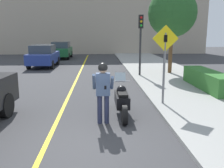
% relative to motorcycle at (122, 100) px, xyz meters
% --- Properties ---
extents(ground_plane, '(80.00, 80.00, 0.00)m').
position_rel_motorcycle_xyz_m(ground_plane, '(-1.38, -2.32, -0.49)').
color(ground_plane, '#38383A').
extents(sidewalk_curb, '(4.40, 44.00, 0.10)m').
position_rel_motorcycle_xyz_m(sidewalk_curb, '(3.42, 1.68, -0.44)').
color(sidewalk_curb, '#9E9E99').
rests_on(sidewalk_curb, ground).
extents(road_center_line, '(0.12, 36.00, 0.01)m').
position_rel_motorcycle_xyz_m(road_center_line, '(-1.98, 3.68, -0.49)').
color(road_center_line, yellow).
rests_on(road_center_line, ground).
extents(building_backdrop, '(28.00, 1.20, 9.79)m').
position_rel_motorcycle_xyz_m(building_backdrop, '(-1.38, 23.68, 4.41)').
color(building_backdrop, '#B2A38E').
rests_on(building_backdrop, ground).
extents(motorcycle, '(0.62, 2.26, 1.27)m').
position_rel_motorcycle_xyz_m(motorcycle, '(0.00, 0.00, 0.00)').
color(motorcycle, black).
rests_on(motorcycle, ground).
extents(person_biker, '(0.59, 0.48, 1.77)m').
position_rel_motorcycle_xyz_m(person_biker, '(-0.60, -0.70, 0.60)').
color(person_biker, '#282D4C').
rests_on(person_biker, ground).
extents(crossing_sign, '(0.91, 0.08, 2.74)m').
position_rel_motorcycle_xyz_m(crossing_sign, '(1.56, 0.94, 1.26)').
color(crossing_sign, slate).
rests_on(crossing_sign, sidewalk_curb).
extents(traffic_light, '(0.26, 0.30, 3.48)m').
position_rel_motorcycle_xyz_m(traffic_light, '(1.72, 7.00, 2.04)').
color(traffic_light, '#2D2D30').
rests_on(traffic_light, sidewalk_curb).
extents(hedge_row, '(0.90, 3.96, 0.77)m').
position_rel_motorcycle_xyz_m(hedge_row, '(4.22, 3.30, -0.00)').
color(hedge_row, '#33702D').
rests_on(hedge_row, sidewalk_curb).
extents(street_tree, '(2.94, 2.94, 5.12)m').
position_rel_motorcycle_xyz_m(street_tree, '(3.76, 7.82, 3.26)').
color(street_tree, brown).
rests_on(street_tree, sidewalk_curb).
extents(parked_car_blue, '(1.88, 4.20, 1.68)m').
position_rel_motorcycle_xyz_m(parked_car_blue, '(-4.94, 11.76, 0.37)').
color(parked_car_blue, black).
rests_on(parked_car_blue, ground).
extents(parked_car_green, '(1.88, 4.20, 1.68)m').
position_rel_motorcycle_xyz_m(parked_car_green, '(-4.50, 18.09, 0.37)').
color(parked_car_green, black).
rests_on(parked_car_green, ground).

